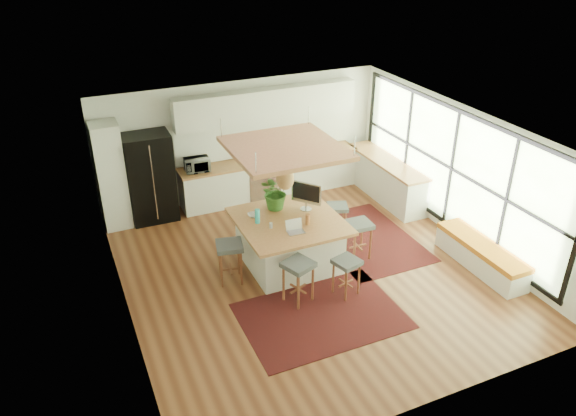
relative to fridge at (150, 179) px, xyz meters
name	(u,v)px	position (x,y,z in m)	size (l,w,h in m)	color
floor	(309,270)	(2.18, -3.18, -0.93)	(7.00, 7.00, 0.00)	#572B19
ceiling	(312,132)	(2.18, -3.18, 1.78)	(7.00, 7.00, 0.00)	white
wall_back	(242,140)	(2.18, 0.32, 0.42)	(6.50, 6.50, 0.00)	silver
wall_front	(435,326)	(2.18, -6.68, 0.42)	(6.50, 6.50, 0.00)	silver
wall_left	(119,245)	(-1.07, -3.18, 0.42)	(7.00, 7.00, 0.00)	silver
wall_right	(460,174)	(5.43, -3.18, 0.42)	(7.00, 7.00, 0.00)	silver
window_wall	(459,172)	(5.40, -3.18, 0.47)	(0.10, 6.20, 2.60)	black
pantry	(111,176)	(-0.77, 0.00, 0.20)	(0.55, 0.60, 2.25)	silver
back_counter_base	(271,178)	(2.73, 0.00, -0.49)	(4.20, 0.60, 0.88)	silver
back_counter_top	(270,159)	(2.73, 0.00, -0.03)	(4.24, 0.64, 0.05)	#9B5E37
backsplash	(265,136)	(2.73, 0.30, 0.43)	(4.20, 0.02, 0.80)	white
upper_cabinets	(267,104)	(2.73, 0.14, 1.22)	(4.20, 0.34, 0.70)	silver
range	(261,177)	(2.48, 0.00, -0.43)	(0.76, 0.62, 1.00)	#A5A5AA
right_counter_base	(386,180)	(5.11, -1.18, -0.49)	(0.60, 2.50, 0.88)	silver
right_counter_top	(388,161)	(5.11, -1.18, -0.03)	(0.64, 2.54, 0.05)	#9B5E37
window_bench	(481,256)	(5.13, -4.38, -0.68)	(0.52, 2.00, 0.50)	silver
ceiling_panel	(285,163)	(1.88, -2.78, 1.12)	(1.86, 1.86, 0.80)	#9B5E37
rug_near	(321,316)	(1.78, -4.47, -0.92)	(2.60, 1.80, 0.01)	black
rug_right	(365,239)	(3.71, -2.66, -0.92)	(1.80, 2.60, 0.01)	black
fridge	(150,179)	(0.00, 0.00, 0.00)	(0.95, 0.75, 1.92)	black
island	(289,241)	(1.94, -2.81, -0.46)	(1.85, 1.85, 0.93)	#9B5E37
stool_near_left	(298,283)	(1.61, -3.93, -0.57)	(0.45, 0.45, 0.77)	#3E4245
stool_near_right	(346,276)	(2.44, -4.08, -0.57)	(0.41, 0.41, 0.69)	#3E4245
stool_right_front	(358,240)	(3.23, -3.14, -0.57)	(0.44, 0.44, 0.75)	#3E4245
stool_right_back	(337,219)	(3.25, -2.25, -0.57)	(0.40, 0.40, 0.68)	#3E4245
stool_left_side	(230,263)	(0.76, -2.91, -0.57)	(0.45, 0.45, 0.77)	#3E4245
laptop	(296,226)	(1.86, -3.28, 0.12)	(0.30, 0.32, 0.22)	#A5A5AA
monitor	(306,197)	(2.39, -2.58, 0.26)	(0.60, 0.22, 0.56)	#A5A5AA
microwave	(197,163)	(1.01, -0.02, 0.18)	(0.53, 0.29, 0.36)	#A5A5AA
island_plant	(276,195)	(1.90, -2.29, 0.28)	(0.63, 0.69, 0.54)	#1E4C19
island_bowl	(253,215)	(1.39, -2.44, 0.03)	(0.21, 0.21, 0.05)	white
island_bottle_0	(259,219)	(1.39, -2.71, 0.10)	(0.07, 0.07, 0.19)	#31BDC6
island_bottle_1	(272,223)	(1.54, -2.96, 0.10)	(0.07, 0.07, 0.19)	silver
island_bottle_2	(309,220)	(2.19, -3.11, 0.10)	(0.07, 0.07, 0.19)	#AA6638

